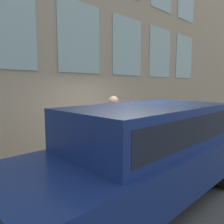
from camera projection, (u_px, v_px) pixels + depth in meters
The scene contains 5 objects.
ground_plane at pixel (132, 167), 5.72m from camera, with size 80.00×80.00×0.00m, color #514F4C.
sidewalk at pixel (104, 155), 6.51m from camera, with size 2.24×60.00×0.13m.
fire_hydrant at pixel (111, 143), 5.93m from camera, with size 0.28×0.41×0.85m.
person at pixel (113, 119), 6.31m from camera, with size 0.41×0.27×1.70m.
parked_truck_navy_near at pixel (147, 147), 4.00m from camera, with size 1.93×5.25×1.76m.
Camera 1 is at (-3.58, 4.22, 2.12)m, focal length 35.00 mm.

